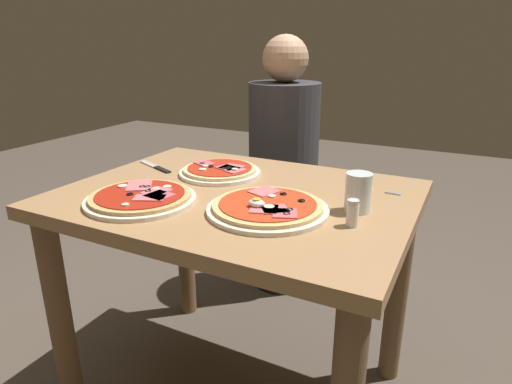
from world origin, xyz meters
TOP-DOWN VIEW (x-y plane):
  - dining_table at (0.00, 0.00)m, footprint 1.00×0.76m
  - pizza_foreground at (0.15, -0.10)m, footprint 0.32×0.32m
  - pizza_across_left at (-0.14, 0.13)m, footprint 0.27×0.27m
  - pizza_across_right at (-0.20, -0.19)m, footprint 0.30×0.30m
  - water_glass_near at (0.35, 0.01)m, footprint 0.07×0.07m
  - fork at (0.34, 0.20)m, footprint 0.16×0.02m
  - knife at (-0.37, 0.10)m, footprint 0.19×0.09m
  - salt_shaker at (0.37, -0.09)m, footprint 0.03×0.03m
  - diner_person at (-0.18, 0.75)m, footprint 0.32×0.32m

SIDE VIEW (x-z plane):
  - diner_person at x=-0.18m, z-range -0.03..1.15m
  - dining_table at x=0.00m, z-range 0.23..0.97m
  - fork at x=0.34m, z-range 0.73..0.74m
  - knife at x=-0.37m, z-range 0.73..0.74m
  - pizza_across_left at x=-0.14m, z-range 0.73..0.76m
  - pizza_across_right at x=-0.20m, z-range 0.73..0.76m
  - pizza_foreground at x=0.15m, z-range 0.72..0.77m
  - salt_shaker at x=0.37m, z-range 0.73..0.80m
  - water_glass_near at x=0.35m, z-range 0.73..0.83m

